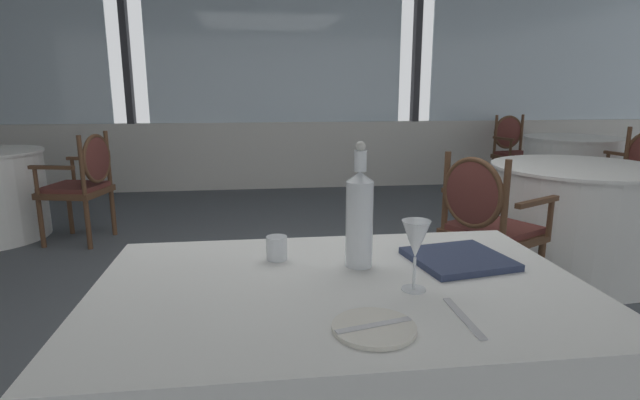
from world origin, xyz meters
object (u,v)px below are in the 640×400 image
at_px(side_plate, 374,328).
at_px(dining_chair_2_1, 514,147).
at_px(water_tumbler, 277,248).
at_px(dining_chair_1_0, 485,219).
at_px(water_bottle, 359,216).
at_px(menu_book, 458,259).
at_px(dining_chair_0_1, 84,179).
at_px(wine_glass, 416,241).

distance_m(side_plate, dining_chair_2_1, 5.76).
distance_m(water_tumbler, dining_chair_1_0, 1.72).
height_order(water_bottle, dining_chair_1_0, water_bottle).
distance_m(menu_book, dining_chair_2_1, 5.24).
distance_m(water_tumbler, menu_book, 0.56).
bearing_deg(dining_chair_1_0, menu_book, -146.82).
xyz_separation_m(dining_chair_1_0, dining_chair_2_1, (1.93, 3.28, 0.01)).
height_order(dining_chair_1_0, dining_chair_2_1, dining_chair_2_1).
distance_m(menu_book, dining_chair_1_0, 1.45).
bearing_deg(menu_book, dining_chair_0_1, 115.03).
distance_m(dining_chair_0_1, dining_chair_1_0, 3.19).
relative_size(wine_glass, dining_chair_0_1, 0.20).
bearing_deg(dining_chair_2_1, water_bottle, -44.16).
bearing_deg(dining_chair_0_1, water_bottle, 133.70).
relative_size(water_bottle, menu_book, 1.36).
relative_size(side_plate, dining_chair_2_1, 0.20).
relative_size(side_plate, water_bottle, 0.50).
bearing_deg(dining_chair_1_0, wine_glass, -149.64).
distance_m(water_bottle, dining_chair_1_0, 1.64).
bearing_deg(dining_chair_1_0, water_tumbler, -164.73).
xyz_separation_m(water_tumbler, menu_book, (0.55, -0.09, -0.03)).
distance_m(wine_glass, dining_chair_1_0, 1.74).
distance_m(wine_glass, dining_chair_0_1, 3.60).
xyz_separation_m(water_bottle, dining_chair_2_1, (2.93, 4.52, -0.36)).
bearing_deg(menu_book, water_tumbler, 160.26).
xyz_separation_m(wine_glass, dining_chair_1_0, (0.90, 1.44, -0.35)).
xyz_separation_m(dining_chair_0_1, dining_chair_2_1, (4.66, 1.64, 0.01)).
bearing_deg(wine_glass, water_bottle, 118.35).
distance_m(menu_book, dining_chair_0_1, 3.54).
relative_size(wine_glass, dining_chair_1_0, 0.21).
bearing_deg(wine_glass, dining_chair_1_0, 58.11).
height_order(water_bottle, dining_chair_2_1, water_bottle).
bearing_deg(dining_chair_0_1, dining_chair_1_0, 161.82).
relative_size(dining_chair_0_1, dining_chair_2_1, 0.97).
height_order(water_bottle, dining_chair_0_1, water_bottle).
xyz_separation_m(side_plate, dining_chair_2_1, (2.98, 4.92, -0.21)).
relative_size(menu_book, dining_chair_0_1, 0.30).
bearing_deg(dining_chair_2_1, water_tumbler, -46.75).
distance_m(water_bottle, water_tumbler, 0.28).
bearing_deg(menu_book, dining_chair_2_1, 49.77).
distance_m(wine_glass, water_tumbler, 0.46).
bearing_deg(side_plate, water_bottle, 83.22).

